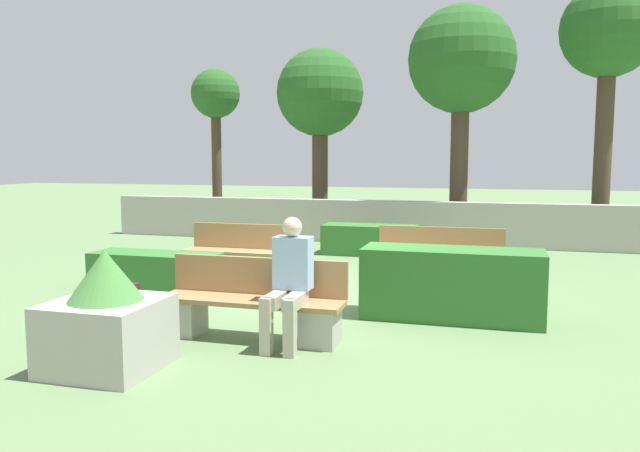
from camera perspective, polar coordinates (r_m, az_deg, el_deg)
name	(u,v)px	position (r m, az deg, el deg)	size (l,w,h in m)	color
ground_plane	(309,293)	(8.82, -1.00, -6.16)	(60.00, 60.00, 0.00)	#607F51
perimeter_wall	(379,222)	(13.87, 5.42, 0.38)	(12.89, 0.30, 0.95)	#ADA89E
bench_front	(252,308)	(6.67, -6.24, -7.46)	(1.99, 0.49, 0.83)	#A37A4C
bench_left_side	(241,257)	(10.02, -7.22, -2.85)	(1.83, 0.48, 0.83)	#A37A4C
bench_right_side	(439,262)	(9.67, 10.85, -3.23)	(1.92, 0.48, 0.83)	#A37A4C
person_seated_man	(289,277)	(6.29, -2.84, -4.64)	(0.38, 0.63, 1.31)	#B2A893
hedge_block_near_left	(452,284)	(7.53, 11.95, -5.22)	(2.09, 0.70, 0.84)	#33702D
hedge_block_near_right	(370,240)	(12.23, 4.57, -1.27)	(1.82, 0.70, 0.59)	#33702D
hedge_block_mid_left	(155,272)	(9.23, -14.81, -4.08)	(1.86, 0.63, 0.55)	#33702D
planter_corner_left	(107,319)	(5.97, -18.92, -8.03)	(0.94, 0.94, 1.09)	#ADA89E
suitcase	(117,308)	(7.17, -18.04, -7.14)	(0.47, 0.18, 0.75)	#471E19
tree_leftmost	(216,101)	(16.78, -9.52, 11.24)	(1.27, 1.27, 4.18)	#473828
tree_center_left	(320,96)	(15.81, 0.00, 11.79)	(2.16, 2.16, 4.58)	#473828
tree_center_right	(461,64)	(14.68, 12.81, 14.28)	(2.38, 2.38, 5.26)	#473828
tree_rightmost	(609,37)	(15.36, 24.88, 15.41)	(2.06, 2.06, 5.67)	#473828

